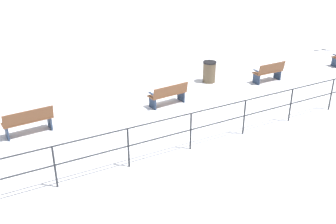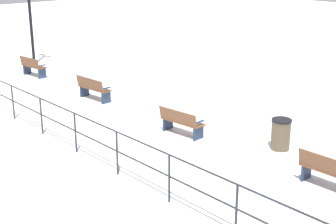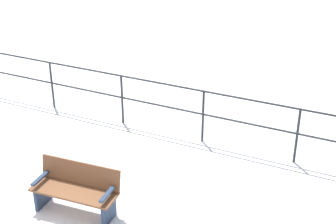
# 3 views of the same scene
# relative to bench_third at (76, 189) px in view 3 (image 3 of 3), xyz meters

# --- Properties ---
(ground_plane) EXTENTS (80.00, 80.00, 0.00)m
(ground_plane) POSITION_rel_bench_third_xyz_m (0.09, 0.01, -0.43)
(ground_plane) COLOR white
(ground_plane) RESTS_ON ground
(bench_third) EXTENTS (0.65, 1.48, 0.83)m
(bench_third) POSITION_rel_bench_third_xyz_m (0.00, 0.00, 0.00)
(bench_third) COLOR brown
(bench_third) RESTS_ON ground
(waterfront_railing) EXTENTS (0.05, 25.12, 1.16)m
(waterfront_railing) POSITION_rel_bench_third_xyz_m (-3.09, 0.01, 0.35)
(waterfront_railing) COLOR #26282D
(waterfront_railing) RESTS_ON ground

